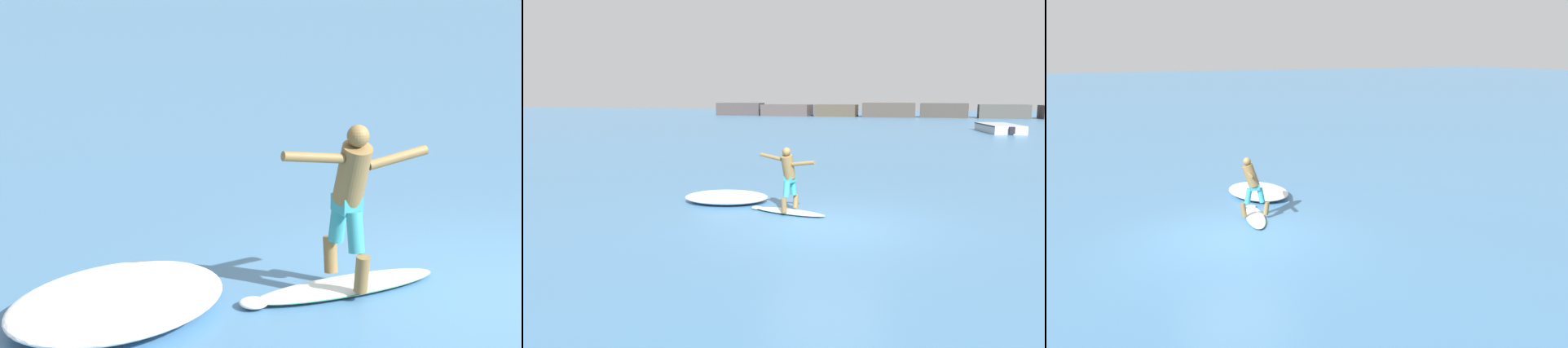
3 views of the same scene
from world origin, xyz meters
TOP-DOWN VIEW (x-y plane):
  - ground_plane at (0.00, 0.00)m, footprint 200.00×200.00m
  - surfboard at (-1.12, 0.88)m, footprint 2.05×0.89m
  - surfer at (-1.10, 0.80)m, footprint 1.46×0.77m
  - wave_foam_at_tail at (-3.09, 1.67)m, footprint 2.51×2.01m

SIDE VIEW (x-z plane):
  - ground_plane at x=0.00m, z-range 0.00..0.00m
  - surfboard at x=-1.12m, z-range -0.07..0.16m
  - wave_foam_at_tail at x=-3.09m, z-range 0.00..0.28m
  - surfer at x=-1.10m, z-range 0.21..1.76m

